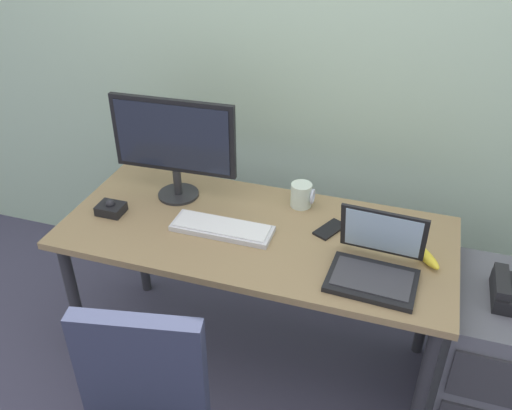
{
  "coord_description": "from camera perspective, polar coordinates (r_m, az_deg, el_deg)",
  "views": [
    {
      "loc": [
        0.55,
        -1.71,
        2.03
      ],
      "look_at": [
        0.0,
        0.0,
        0.87
      ],
      "focal_mm": 38.32,
      "sensor_mm": 36.0,
      "label": 1
    }
  ],
  "objects": [
    {
      "name": "ground_plane",
      "position": [
        2.71,
        -0.0,
        -15.63
      ],
      "size": [
        8.0,
        8.0,
        0.0
      ],
      "primitive_type": "plane",
      "color": "#444157"
    },
    {
      "name": "trackball_mouse",
      "position": [
        2.38,
        -14.91,
        -0.33
      ],
      "size": [
        0.11,
        0.09,
        0.07
      ],
      "color": "black",
      "rests_on": "desk"
    },
    {
      "name": "cell_phone",
      "position": [
        2.22,
        7.71,
        -2.52
      ],
      "size": [
        0.12,
        0.16,
        0.01
      ],
      "primitive_type": "cube",
      "rotation": [
        0.0,
        0.0,
        -0.46
      ],
      "color": "black",
      "rests_on": "desk"
    },
    {
      "name": "back_wall",
      "position": [
        2.55,
        5.08,
        18.44
      ],
      "size": [
        6.0,
        0.1,
        2.8
      ],
      "primitive_type": "cube",
      "color": "#B3D0B2",
      "rests_on": "ground"
    },
    {
      "name": "monitor_main",
      "position": [
        2.32,
        -8.6,
        6.54
      ],
      "size": [
        0.54,
        0.18,
        0.45
      ],
      "color": "#262628",
      "rests_on": "desk"
    },
    {
      "name": "laptop",
      "position": [
        2.0,
        12.41,
        -5.89
      ],
      "size": [
        0.33,
        0.3,
        0.23
      ],
      "color": "black",
      "rests_on": "desk"
    },
    {
      "name": "file_cabinet",
      "position": [
        2.47,
        23.56,
        -14.36
      ],
      "size": [
        0.42,
        0.53,
        0.64
      ],
      "color": "slate",
      "rests_on": "ground"
    },
    {
      "name": "keyboard",
      "position": [
        2.2,
        -3.55,
        -2.42
      ],
      "size": [
        0.41,
        0.14,
        0.03
      ],
      "color": "silver",
      "rests_on": "desk"
    },
    {
      "name": "desk",
      "position": [
        2.25,
        -0.0,
        -4.32
      ],
      "size": [
        1.58,
        0.69,
        0.75
      ],
      "color": "#947851",
      "rests_on": "ground"
    },
    {
      "name": "banana",
      "position": [
        2.14,
        17.05,
        -4.9
      ],
      "size": [
        0.15,
        0.18,
        0.04
      ],
      "primitive_type": "ellipsoid",
      "rotation": [
        0.0,
        0.0,
        2.24
      ],
      "color": "yellow",
      "rests_on": "desk"
    },
    {
      "name": "coffee_mug",
      "position": [
        2.34,
        4.81,
        1.04
      ],
      "size": [
        0.1,
        0.09,
        0.11
      ],
      "color": "silver",
      "rests_on": "desk"
    }
  ]
}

